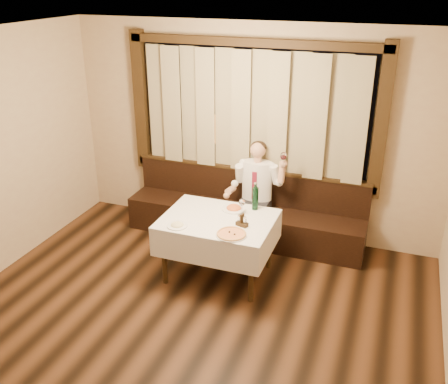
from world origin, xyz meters
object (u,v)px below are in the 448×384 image
(pizza, at_px, (231,234))
(green_bottle, at_px, (255,198))
(pasta_red, at_px, (234,206))
(pasta_cream, at_px, (177,224))
(cruet_caddy, at_px, (242,222))
(banquette, at_px, (245,215))
(dining_table, at_px, (218,226))
(seated_man, at_px, (256,186))

(pizza, relative_size, green_bottle, 0.99)
(pasta_red, bearing_deg, pizza, -73.34)
(pasta_red, relative_size, pasta_cream, 1.25)
(pasta_cream, height_order, cruet_caddy, cruet_caddy)
(banquette, xyz_separation_m, cruet_caddy, (0.32, -1.11, 0.50))
(pasta_red, bearing_deg, green_bottle, 22.40)
(green_bottle, bearing_deg, dining_table, -131.35)
(seated_man, bearing_deg, banquette, 152.31)
(pizza, bearing_deg, cruet_caddy, 81.14)
(banquette, xyz_separation_m, pasta_cream, (-0.35, -1.36, 0.48))
(dining_table, xyz_separation_m, pizza, (0.28, -0.33, 0.12))
(green_bottle, xyz_separation_m, cruet_caddy, (-0.01, -0.46, -0.09))
(dining_table, xyz_separation_m, cruet_caddy, (0.32, -0.09, 0.16))
(pasta_red, xyz_separation_m, cruet_caddy, (0.22, -0.36, 0.01))
(green_bottle, bearing_deg, pasta_cream, -133.78)
(pasta_cream, distance_m, seated_man, 1.38)
(cruet_caddy, height_order, seated_man, seated_man)
(dining_table, bearing_deg, cruet_caddy, -15.12)
(pasta_cream, xyz_separation_m, cruet_caddy, (0.67, 0.25, 0.02))
(banquette, distance_m, dining_table, 1.08)
(banquette, height_order, seated_man, seated_man)
(banquette, relative_size, cruet_caddy, 21.82)
(banquette, relative_size, green_bottle, 9.48)
(green_bottle, relative_size, seated_man, 0.24)
(pizza, distance_m, pasta_red, 0.63)
(seated_man, bearing_deg, pasta_cream, -112.31)
(banquette, relative_size, pasta_red, 11.12)
(dining_table, bearing_deg, green_bottle, 48.65)
(pasta_red, bearing_deg, pasta_cream, -126.16)
(banquette, relative_size, seated_man, 2.32)
(pasta_cream, xyz_separation_m, seated_man, (0.52, 1.27, 0.02))
(banquette, bearing_deg, cruet_caddy, -74.12)
(pasta_red, bearing_deg, seated_man, 83.68)
(pasta_red, distance_m, pasta_cream, 0.76)
(pizza, height_order, green_bottle, green_bottle)
(dining_table, height_order, seated_man, seated_man)
(pizza, relative_size, pasta_cream, 1.45)
(green_bottle, bearing_deg, banquette, 116.69)
(dining_table, xyz_separation_m, green_bottle, (0.33, 0.37, 0.25))
(pasta_red, bearing_deg, banquette, 97.33)
(pasta_cream, xyz_separation_m, green_bottle, (0.68, 0.71, 0.11))
(green_bottle, distance_m, cruet_caddy, 0.47)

